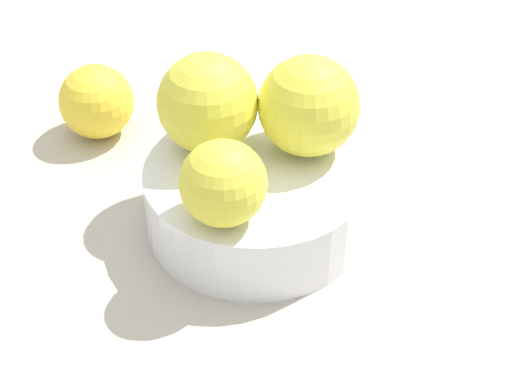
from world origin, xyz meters
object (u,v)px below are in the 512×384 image
(orange_in_bowl_1, at_px, (309,106))
(orange_in_bowl_2, at_px, (223,183))
(orange_in_bowl_0, at_px, (210,102))
(orange_loose_0, at_px, (98,101))
(fruit_bowl, at_px, (256,199))

(orange_in_bowl_1, bearing_deg, orange_in_bowl_2, -85.52)
(orange_in_bowl_0, height_order, orange_in_bowl_1, same)
(orange_in_bowl_1, bearing_deg, orange_loose_0, -167.38)
(fruit_bowl, distance_m, orange_in_bowl_1, 0.09)
(orange_in_bowl_2, bearing_deg, orange_in_bowl_0, 139.56)
(orange_in_bowl_0, height_order, orange_loose_0, orange_in_bowl_0)
(orange_in_bowl_0, bearing_deg, orange_loose_0, -179.71)
(fruit_bowl, distance_m, orange_loose_0, 0.20)
(orange_in_bowl_0, xyz_separation_m, orange_in_bowl_2, (0.07, -0.06, -0.01))
(fruit_bowl, distance_m, orange_in_bowl_0, 0.09)
(orange_in_bowl_0, bearing_deg, orange_in_bowl_2, -40.44)
(fruit_bowl, bearing_deg, orange_in_bowl_1, 76.86)
(orange_in_bowl_1, xyz_separation_m, orange_loose_0, (-0.21, -0.05, -0.06))
(orange_in_bowl_1, bearing_deg, orange_in_bowl_0, -143.17)
(fruit_bowl, bearing_deg, orange_in_bowl_2, -70.90)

